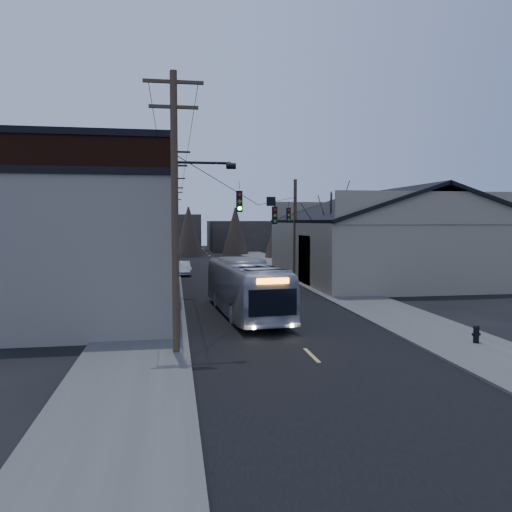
{
  "coord_description": "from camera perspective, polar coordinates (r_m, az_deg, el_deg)",
  "views": [
    {
      "loc": [
        -5.05,
        -15.78,
        5.05
      ],
      "look_at": [
        -0.34,
        12.75,
        3.0
      ],
      "focal_mm": 35.0,
      "sensor_mm": 36.0,
      "label": 1
    }
  ],
  "objects": [
    {
      "name": "road_surface",
      "position": [
        46.34,
        -3.06,
        -2.19
      ],
      "size": [
        9.0,
        110.0,
        0.02
      ],
      "primitive_type": "cube",
      "color": "black",
      "rests_on": "ground"
    },
    {
      "name": "sidewalk_left",
      "position": [
        46.08,
        -11.12,
        -2.24
      ],
      "size": [
        4.0,
        110.0,
        0.12
      ],
      "primitive_type": "cube",
      "color": "#474744",
      "rests_on": "ground"
    },
    {
      "name": "utility_lines",
      "position": [
        39.97,
        -6.6,
        3.89
      ],
      "size": [
        11.24,
        45.28,
        10.5
      ],
      "color": "#382B1E",
      "rests_on": "ground"
    },
    {
      "name": "bare_tree",
      "position": [
        37.63,
        8.52,
        1.8
      ],
      "size": [
        0.4,
        0.4,
        7.2
      ],
      "primitive_type": "cone",
      "color": "black",
      "rests_on": "ground"
    },
    {
      "name": "bus",
      "position": [
        26.59,
        -1.17,
        -3.66
      ],
      "size": [
        3.34,
        10.8,
        2.96
      ],
      "primitive_type": "imported",
      "rotation": [
        0.0,
        0.0,
        3.22
      ],
      "color": "#A2A6AE",
      "rests_on": "ground"
    },
    {
      "name": "building_left_far",
      "position": [
        52.0,
        -14.28,
        2.22
      ],
      "size": [
        9.0,
        14.0,
        7.0
      ],
      "primitive_type": "cube",
      "color": "#2D2924",
      "rests_on": "ground"
    },
    {
      "name": "building_far_right",
      "position": [
        86.66,
        -1.37,
        2.37
      ],
      "size": [
        12.0,
        14.0,
        5.0
      ],
      "primitive_type": "cube",
      "color": "#2D2924",
      "rests_on": "ground"
    },
    {
      "name": "building_clapboard",
      "position": [
        25.14,
        -18.39,
        0.31
      ],
      "size": [
        8.0,
        8.0,
        7.0
      ],
      "primitive_type": "cube",
      "color": "#6D655B",
      "rests_on": "ground"
    },
    {
      "name": "sidewalk_right",
      "position": [
        47.48,
        4.77,
        -1.99
      ],
      "size": [
        4.0,
        110.0,
        0.12
      ],
      "primitive_type": "cube",
      "color": "#474744",
      "rests_on": "ground"
    },
    {
      "name": "fire_hydrant",
      "position": [
        22.27,
        23.87,
        -8.05
      ],
      "size": [
        0.34,
        0.25,
        0.74
      ],
      "rotation": [
        0.0,
        0.0,
        -0.01
      ],
      "color": "black",
      "rests_on": "sidewalk_right"
    },
    {
      "name": "ground",
      "position": [
        17.32,
        8.21,
        -12.94
      ],
      "size": [
        160.0,
        160.0,
        0.0
      ],
      "primitive_type": "plane",
      "color": "black",
      "rests_on": "ground"
    },
    {
      "name": "parked_car",
      "position": [
        46.77,
        -8.41,
        -1.39
      ],
      "size": [
        1.63,
        3.99,
        1.29
      ],
      "primitive_type": "imported",
      "rotation": [
        0.0,
        0.0,
        0.07
      ],
      "color": "#B1B4B9",
      "rests_on": "ground"
    },
    {
      "name": "building_brick",
      "position": [
        36.12,
        -17.28,
        3.79
      ],
      "size": [
        10.0,
        12.0,
        10.0
      ],
      "primitive_type": "cube",
      "color": "black",
      "rests_on": "ground"
    },
    {
      "name": "building_far_left",
      "position": [
        80.81,
        -10.04,
        2.54
      ],
      "size": [
        10.0,
        12.0,
        6.0
      ],
      "primitive_type": "cube",
      "color": "#2D2924",
      "rests_on": "ground"
    },
    {
      "name": "warehouse",
      "position": [
        44.66,
        14.49,
        0.91
      ],
      "size": [
        16.16,
        20.6,
        7.73
      ],
      "color": "gray",
      "rests_on": "ground"
    }
  ]
}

